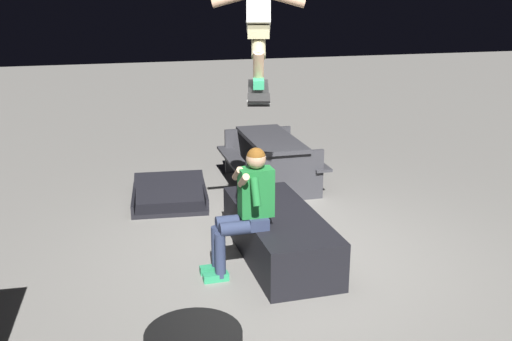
% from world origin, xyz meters
% --- Properties ---
extents(ground_plane, '(40.00, 40.00, 0.00)m').
position_xyz_m(ground_plane, '(0.00, 0.00, 0.00)').
color(ground_plane, gray).
extents(ledge_box_main, '(2.02, 0.82, 0.51)m').
position_xyz_m(ledge_box_main, '(0.11, 0.09, 0.26)').
color(ledge_box_main, black).
rests_on(ledge_box_main, ground).
extents(person_sitting_on_ledge, '(0.59, 0.75, 1.35)m').
position_xyz_m(person_sitting_on_ledge, '(-0.20, 0.55, 0.76)').
color(person_sitting_on_ledge, '#2D3856').
rests_on(person_sitting_on_ledge, ground).
extents(skateboard, '(1.03, 0.47, 0.14)m').
position_xyz_m(skateboard, '(-0.21, 0.42, 1.90)').
color(skateboard, black).
extents(skater_airborne, '(0.64, 0.87, 1.12)m').
position_xyz_m(skater_airborne, '(-0.16, 0.40, 2.59)').
color(skater_airborne, '#2D9E66').
extents(kicker_ramp, '(1.31, 1.16, 0.38)m').
position_xyz_m(kicker_ramp, '(2.17, 1.01, 0.06)').
color(kicker_ramp, black).
rests_on(kicker_ramp, ground).
extents(picnic_table_back, '(1.74, 1.39, 0.75)m').
position_xyz_m(picnic_table_back, '(2.54, -0.59, 0.50)').
color(picnic_table_back, '#38383D').
rests_on(picnic_table_back, ground).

